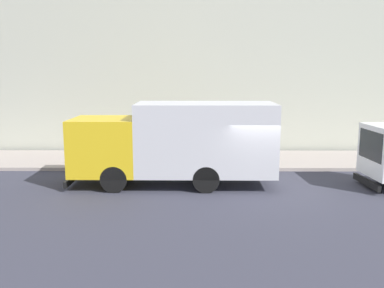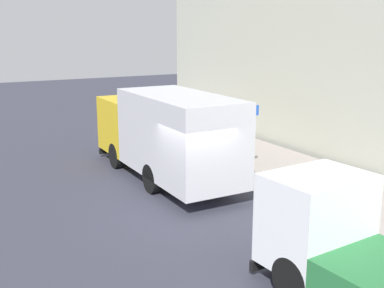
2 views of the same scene
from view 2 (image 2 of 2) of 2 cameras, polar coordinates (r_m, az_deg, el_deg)
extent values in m
plane|color=#353644|center=(14.36, -0.18, -8.03)|extent=(80.00, 80.00, 0.00)
cube|color=#A39791|center=(17.24, 14.78, -4.50)|extent=(4.16, 30.00, 0.15)
cube|color=#B7BAA9|center=(18.35, 21.77, 12.88)|extent=(0.50, 30.00, 10.73)
cube|color=gold|center=(19.40, -6.78, 2.35)|extent=(2.35, 2.48, 2.11)
cube|color=black|center=(20.47, -8.09, 3.62)|extent=(1.97, 0.07, 1.18)
cube|color=silver|center=(15.92, -1.51, 1.06)|extent=(2.37, 5.25, 2.70)
cube|color=black|center=(20.85, -8.03, -0.50)|extent=(2.25, 0.13, 0.24)
cylinder|color=black|center=(18.83, -8.98, -1.36)|extent=(0.31, 0.98, 0.98)
cylinder|color=black|center=(19.60, -3.38, -0.63)|extent=(0.31, 0.98, 0.98)
cylinder|color=black|center=(15.84, -4.76, -4.10)|extent=(0.31, 0.98, 0.98)
cylinder|color=black|center=(16.74, 1.62, -3.09)|extent=(0.31, 0.98, 0.98)
cube|color=white|center=(10.41, 14.54, -8.60)|extent=(2.19, 1.69, 1.93)
cube|color=black|center=(10.81, 11.65, -6.28)|extent=(1.76, 0.17, 1.08)
cube|color=black|center=(11.41, 11.02, -12.83)|extent=(2.02, 0.25, 0.24)
cylinder|color=black|center=(10.03, 11.94, -15.44)|extent=(0.36, 0.95, 0.93)
cylinder|color=black|center=(11.25, 18.62, -12.53)|extent=(0.36, 0.95, 0.93)
cylinder|color=black|center=(19.11, 5.33, -0.68)|extent=(0.33, 0.33, 0.91)
cylinder|color=#4C8E43|center=(18.94, 5.38, 1.53)|extent=(0.44, 0.44, 0.60)
sphere|color=#976B54|center=(18.86, 5.41, 2.75)|extent=(0.22, 0.22, 0.22)
cone|color=orange|center=(22.76, -1.88, 1.37)|extent=(0.47, 0.47, 0.68)
cylinder|color=#4C5156|center=(16.93, 7.26, 0.40)|extent=(0.08, 0.08, 2.63)
cube|color=blue|center=(16.74, 7.33, 3.96)|extent=(0.44, 0.03, 0.36)
camera|label=1|loc=(16.62, -60.70, 3.59)|focal=39.38mm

